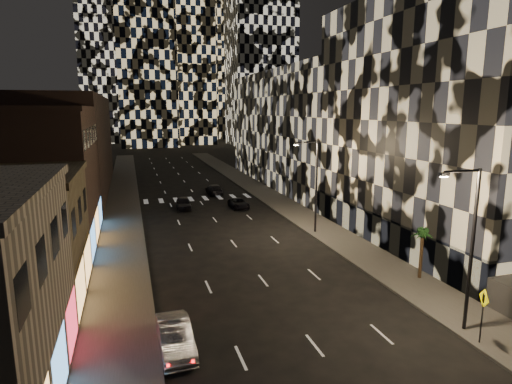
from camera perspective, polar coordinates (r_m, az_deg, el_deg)
sidewalk_left at (r=58.98m, az=-17.39°, el=-1.33°), size 4.00×120.00×0.15m
sidewalk_right at (r=61.88m, az=1.44°, el=-0.26°), size 4.00×120.00×0.15m
curb_left at (r=58.97m, az=-15.35°, el=-1.22°), size 0.20×120.00×0.15m
curb_right at (r=61.27m, az=-0.43°, el=-0.37°), size 0.20×120.00×0.15m
retail_brown at (r=42.47m, az=-27.54°, el=1.41°), size 10.00×15.00×12.00m
retail_filler_left at (r=68.40m, az=-23.54°, el=5.77°), size 10.00×40.00×14.00m
midrise_right at (r=43.20m, az=25.50°, el=8.41°), size 16.00×25.00×22.00m
midrise_base at (r=39.94m, az=16.08°, el=-4.92°), size 0.60×25.00×3.00m
midrise_filler_right at (r=70.89m, az=7.49°, el=8.36°), size 16.00×40.00×18.00m
streetlight_near at (r=25.56m, az=26.55°, el=-5.65°), size 2.55×0.25×9.00m
streetlight_far at (r=41.97m, az=7.77°, el=1.56°), size 2.55×0.25×9.00m
car_silver_parked at (r=23.33m, az=-10.72°, el=-18.45°), size 1.76×4.68×1.53m
car_dark_midlane at (r=53.54m, az=-9.63°, el=-1.48°), size 1.97×4.41×1.47m
car_dark_oncoming at (r=62.26m, az=-5.58°, el=0.36°), size 2.03×4.94×1.43m
car_dark_rightlane at (r=53.39m, az=-2.32°, el=-1.51°), size 2.07×4.34×1.20m
ped_sign at (r=25.62m, az=28.03°, el=-13.28°), size 0.39×0.94×2.96m
palm_tree at (r=32.83m, az=21.32°, el=-5.58°), size 1.89×1.89×3.72m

